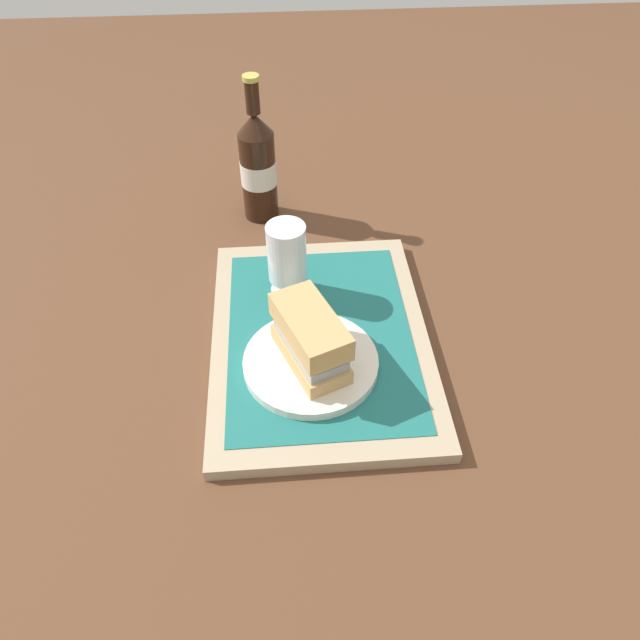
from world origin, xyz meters
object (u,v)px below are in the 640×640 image
object	(u,v)px
plate	(311,362)
sandwich	(309,336)
beer_glass	(287,258)
beer_bottle	(258,165)

from	to	relation	value
plate	sandwich	world-z (taller)	sandwich
sandwich	beer_glass	world-z (taller)	beer_glass
sandwich	beer_glass	size ratio (longest dim) A/B	1.16
beer_glass	sandwich	bearing A→B (deg)	-171.46
sandwich	beer_glass	distance (m)	0.16
sandwich	beer_bottle	world-z (taller)	beer_bottle
beer_glass	plate	bearing A→B (deg)	-171.17
sandwich	beer_bottle	bearing A→B (deg)	-12.98
sandwich	beer_bottle	distance (m)	0.41
plate	beer_bottle	size ratio (longest dim) A/B	0.71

